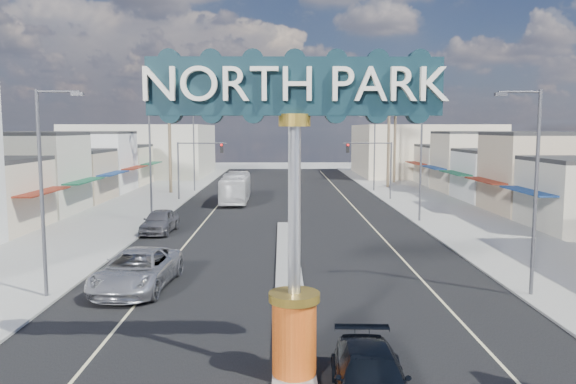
{
  "coord_description": "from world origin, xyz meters",
  "views": [
    {
      "loc": [
        -0.38,
        -13.86,
        7.34
      ],
      "look_at": [
        -0.08,
        10.46,
        4.6
      ],
      "focal_mm": 35.0,
      "sensor_mm": 36.0,
      "label": 1
    }
  ],
  "objects_px": {
    "traffic_signal_left": "(196,159)",
    "streetlight_r_far": "(373,149)",
    "palm_left_far": "(169,92)",
    "city_bus": "(236,188)",
    "suv_right": "(370,379)",
    "streetlight_l_near": "(45,183)",
    "traffic_signal_right": "(374,159)",
    "suv_left": "(137,270)",
    "gateway_sign": "(294,179)",
    "streetlight_r_near": "(532,182)",
    "car_parked_left": "(160,221)",
    "streetlight_l_far": "(195,149)",
    "streetlight_l_mid": "(152,158)",
    "palm_right_mid": "(389,103)",
    "palm_right_far": "(396,91)",
    "streetlight_r_mid": "(419,158)"
  },
  "relations": [
    {
      "from": "traffic_signal_left",
      "to": "streetlight_r_far",
      "type": "height_order",
      "value": "streetlight_r_far"
    },
    {
      "from": "palm_left_far",
      "to": "city_bus",
      "type": "relative_size",
      "value": 1.25
    },
    {
      "from": "suv_right",
      "to": "city_bus",
      "type": "distance_m",
      "value": 42.56
    },
    {
      "from": "streetlight_l_near",
      "to": "traffic_signal_right",
      "type": "bearing_deg",
      "value": 60.01
    },
    {
      "from": "suv_left",
      "to": "suv_right",
      "type": "xyz_separation_m",
      "value": [
        9.02,
        -11.01,
        -0.19
      ]
    },
    {
      "from": "streetlight_r_far",
      "to": "palm_left_far",
      "type": "xyz_separation_m",
      "value": [
        -23.43,
        -2.0,
        6.43
      ]
    },
    {
      "from": "gateway_sign",
      "to": "streetlight_r_near",
      "type": "distance_m",
      "value": 13.19
    },
    {
      "from": "suv_left",
      "to": "car_parked_left",
      "type": "xyz_separation_m",
      "value": [
        -1.98,
        14.11,
        -0.06
      ]
    },
    {
      "from": "streetlight_l_far",
      "to": "palm_left_far",
      "type": "distance_m",
      "value": 7.21
    },
    {
      "from": "streetlight_l_mid",
      "to": "city_bus",
      "type": "bearing_deg",
      "value": 66.23
    },
    {
      "from": "traffic_signal_right",
      "to": "palm_right_mid",
      "type": "bearing_deg",
      "value": 72.37
    },
    {
      "from": "streetlight_l_mid",
      "to": "palm_right_far",
      "type": "bearing_deg",
      "value": 51.52
    },
    {
      "from": "streetlight_r_near",
      "to": "suv_right",
      "type": "distance_m",
      "value": 13.49
    },
    {
      "from": "streetlight_l_near",
      "to": "streetlight_r_mid",
      "type": "distance_m",
      "value": 28.9
    },
    {
      "from": "traffic_signal_left",
      "to": "city_bus",
      "type": "bearing_deg",
      "value": -20.8
    },
    {
      "from": "streetlight_l_mid",
      "to": "traffic_signal_left",
      "type": "bearing_deg",
      "value": 84.9
    },
    {
      "from": "streetlight_r_far",
      "to": "palm_right_far",
      "type": "distance_m",
      "value": 13.21
    },
    {
      "from": "traffic_signal_right",
      "to": "streetlight_l_near",
      "type": "xyz_separation_m",
      "value": [
        -19.62,
        -33.99,
        0.79
      ]
    },
    {
      "from": "traffic_signal_left",
      "to": "city_bus",
      "type": "relative_size",
      "value": 0.57
    },
    {
      "from": "gateway_sign",
      "to": "streetlight_r_near",
      "type": "bearing_deg",
      "value": 37.55
    },
    {
      "from": "streetlight_l_mid",
      "to": "city_bus",
      "type": "xyz_separation_m",
      "value": [
        5.46,
        12.4,
        -3.61
      ]
    },
    {
      "from": "streetlight_l_near",
      "to": "streetlight_l_far",
      "type": "bearing_deg",
      "value": 90.0
    },
    {
      "from": "streetlight_r_near",
      "to": "palm_right_mid",
      "type": "xyz_separation_m",
      "value": [
        2.57,
        46.0,
        5.54
      ]
    },
    {
      "from": "streetlight_r_far",
      "to": "palm_right_far",
      "type": "xyz_separation_m",
      "value": [
        4.57,
        10.0,
        7.32
      ]
    },
    {
      "from": "suv_left",
      "to": "city_bus",
      "type": "distance_m",
      "value": 31.04
    },
    {
      "from": "palm_left_far",
      "to": "city_bus",
      "type": "height_order",
      "value": "palm_left_far"
    },
    {
      "from": "streetlight_r_mid",
      "to": "palm_right_far",
      "type": "xyz_separation_m",
      "value": [
        4.57,
        32.0,
        7.32
      ]
    },
    {
      "from": "traffic_signal_right",
      "to": "streetlight_r_far",
      "type": "xyz_separation_m",
      "value": [
        1.25,
        8.01,
        0.79
      ]
    },
    {
      "from": "traffic_signal_right",
      "to": "streetlight_l_far",
      "type": "xyz_separation_m",
      "value": [
        -19.62,
        8.01,
        0.79
      ]
    },
    {
      "from": "streetlight_r_mid",
      "to": "palm_left_far",
      "type": "height_order",
      "value": "palm_left_far"
    },
    {
      "from": "streetlight_l_near",
      "to": "streetlight_r_near",
      "type": "xyz_separation_m",
      "value": [
        20.87,
        0.0,
        0.0
      ]
    },
    {
      "from": "traffic_signal_left",
      "to": "suv_right",
      "type": "bearing_deg",
      "value": -75.6
    },
    {
      "from": "traffic_signal_left",
      "to": "streetlight_l_near",
      "type": "relative_size",
      "value": 0.67
    },
    {
      "from": "streetlight_r_near",
      "to": "palm_right_far",
      "type": "relative_size",
      "value": 0.64
    },
    {
      "from": "palm_right_mid",
      "to": "suv_right",
      "type": "height_order",
      "value": "palm_right_mid"
    },
    {
      "from": "streetlight_r_far",
      "to": "city_bus",
      "type": "height_order",
      "value": "streetlight_r_far"
    },
    {
      "from": "traffic_signal_left",
      "to": "streetlight_r_far",
      "type": "relative_size",
      "value": 0.67
    },
    {
      "from": "streetlight_l_mid",
      "to": "streetlight_r_near",
      "type": "bearing_deg",
      "value": -43.79
    },
    {
      "from": "traffic_signal_left",
      "to": "suv_left",
      "type": "xyz_separation_m",
      "value": [
        2.17,
        -32.57,
        -3.38
      ]
    },
    {
      "from": "streetlight_l_far",
      "to": "suv_left",
      "type": "height_order",
      "value": "streetlight_l_far"
    },
    {
      "from": "streetlight_l_near",
      "to": "suv_right",
      "type": "relative_size",
      "value": 1.84
    },
    {
      "from": "streetlight_l_near",
      "to": "streetlight_r_near",
      "type": "distance_m",
      "value": 20.87
    },
    {
      "from": "streetlight_r_far",
      "to": "city_bus",
      "type": "xyz_separation_m",
      "value": [
        -15.41,
        -9.6,
        -3.61
      ]
    },
    {
      "from": "streetlight_l_far",
      "to": "car_parked_left",
      "type": "relative_size",
      "value": 1.83
    },
    {
      "from": "palm_left_far",
      "to": "suv_left",
      "type": "relative_size",
      "value": 2.03
    },
    {
      "from": "streetlight_r_near",
      "to": "car_parked_left",
      "type": "distance_m",
      "value": 25.24
    },
    {
      "from": "traffic_signal_left",
      "to": "streetlight_l_mid",
      "type": "distance_m",
      "value": 14.07
    },
    {
      "from": "palm_right_mid",
      "to": "city_bus",
      "type": "xyz_separation_m",
      "value": [
        -17.97,
        -13.6,
        -9.15
      ]
    },
    {
      "from": "streetlight_l_mid",
      "to": "palm_right_far",
      "type": "height_order",
      "value": "palm_right_far"
    },
    {
      "from": "streetlight_l_near",
      "to": "streetlight_l_far",
      "type": "relative_size",
      "value": 1.0
    }
  ]
}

